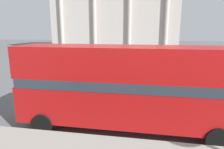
# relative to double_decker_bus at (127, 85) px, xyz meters

# --- Properties ---
(double_decker_bus) EXTENTS (10.82, 2.64, 4.29)m
(double_decker_bus) POSITION_rel_double_decker_bus_xyz_m (0.00, 0.00, 0.00)
(double_decker_bus) COLOR black
(double_decker_bus) RESTS_ON ground_plane
(plaza_building_left) EXTENTS (29.76, 17.07, 24.74)m
(plaza_building_left) POSITION_rel_double_decker_bus_xyz_m (-6.99, 43.39, 9.98)
(plaza_building_left) COLOR #BCB2A8
(plaza_building_left) RESTS_ON ground_plane
(traffic_light_mid) EXTENTS (0.42, 0.24, 3.58)m
(traffic_light_mid) POSITION_rel_double_decker_bus_xyz_m (7.20, 11.33, -0.04)
(traffic_light_mid) COLOR black
(traffic_light_mid) RESTS_ON ground_plane
(car_navy) EXTENTS (4.20, 1.93, 1.35)m
(car_navy) POSITION_rel_double_decker_bus_xyz_m (-2.04, 7.13, -1.69)
(car_navy) COLOR black
(car_navy) RESTS_ON ground_plane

